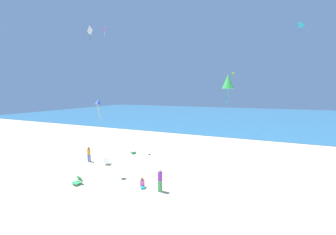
% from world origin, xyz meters
% --- Properties ---
extents(ground_plane, '(120.00, 120.00, 0.00)m').
position_xyz_m(ground_plane, '(0.00, 10.00, 0.00)').
color(ground_plane, beige).
extents(ocean_water, '(120.00, 60.00, 0.05)m').
position_xyz_m(ocean_water, '(0.00, 51.17, 0.03)').
color(ocean_water, teal).
rests_on(ocean_water, ground_plane).
extents(beach_chair_near_camera, '(0.72, 0.71, 0.55)m').
position_xyz_m(beach_chair_near_camera, '(-4.88, 1.84, 0.25)').
color(beach_chair_near_camera, '#2D9956').
rests_on(beach_chair_near_camera, ground_plane).
extents(beach_chair_far_left, '(0.63, 0.66, 0.63)m').
position_xyz_m(beach_chair_far_left, '(-5.56, 5.73, 0.30)').
color(beach_chair_far_left, white).
rests_on(beach_chair_far_left, ground_plane).
extents(cooler_box, '(0.67, 0.63, 0.29)m').
position_xyz_m(cooler_box, '(-5.21, 9.48, 0.14)').
color(cooler_box, '#339956').
rests_on(cooler_box, ground_plane).
extents(person_0, '(0.42, 0.42, 1.52)m').
position_xyz_m(person_0, '(0.91, 3.14, 0.87)').
color(person_0, green).
rests_on(person_0, ground_plane).
extents(person_1, '(0.38, 0.38, 1.40)m').
position_xyz_m(person_1, '(-7.65, 5.74, 0.81)').
color(person_1, blue).
rests_on(person_1, ground_plane).
extents(person_3, '(0.55, 0.59, 0.67)m').
position_xyz_m(person_3, '(-0.44, 3.17, 0.25)').
color(person_3, '#D8599E').
rests_on(person_3, ground_plane).
extents(kite_magenta, '(0.28, 0.46, 1.01)m').
position_xyz_m(kite_magenta, '(-8.84, 9.98, 13.15)').
color(kite_magenta, '#DB3DA8').
extents(kite_white, '(1.12, 0.36, 1.65)m').
position_xyz_m(kite_white, '(-12.59, 11.82, 13.96)').
color(kite_white, white).
extents(kite_green, '(0.65, 0.65, 1.16)m').
position_xyz_m(kite_green, '(5.32, 0.03, 6.86)').
color(kite_green, green).
extents(kite_teal, '(1.20, 0.97, 1.63)m').
position_xyz_m(kite_teal, '(11.32, 23.03, 15.05)').
color(kite_teal, '#1EADAD').
extents(kite_lime, '(0.40, 0.44, 0.93)m').
position_xyz_m(kite_lime, '(3.19, 25.39, 9.36)').
color(kite_lime, '#99DB33').
extents(kite_blue, '(0.51, 0.65, 1.67)m').
position_xyz_m(kite_blue, '(-4.65, 3.95, 5.74)').
color(kite_blue, blue).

